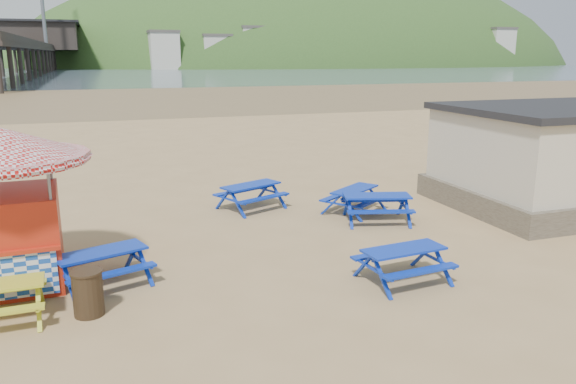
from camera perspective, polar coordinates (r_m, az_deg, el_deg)
name	(u,v)px	position (r m, az deg, el deg)	size (l,w,h in m)	color
ground	(257,249)	(13.98, -3.15, -5.80)	(400.00, 400.00, 0.00)	tan
wet_sand	(126,96)	(67.94, -16.12, 9.32)	(400.00, 400.00, 0.00)	olive
sea	(104,70)	(182.78, -18.22, 11.67)	(400.00, 400.00, 0.00)	#485A67
picnic_table_blue_a	(251,197)	(17.46, -3.77, -0.47)	(2.30, 2.11, 0.78)	#1338A1
picnic_table_blue_b	(377,208)	(16.29, 8.98, -1.64)	(2.23, 1.98, 0.79)	#1338A1
picnic_table_blue_c	(354,200)	(17.15, 6.76, -0.86)	(2.27, 2.19, 0.74)	#1338A1
picnic_table_blue_d	(102,268)	(12.35, -18.34, -7.35)	(2.17, 1.95, 0.75)	#1338A1
picnic_table_blue_e	(403,265)	(12.17, 11.62, -7.26)	(1.90, 1.59, 0.74)	#1338A1
litter_bin	(88,293)	(11.07, -19.67, -9.60)	(0.59, 0.59, 0.86)	#352A16
amenity_block	(567,156)	(19.86, 26.49, 3.32)	(7.40, 5.40, 3.15)	#665B4C
pier	(40,52)	(191.47, -23.91, 12.89)	(24.00, 220.00, 39.29)	black
headland_town	(309,87)	(260.21, 2.19, 10.58)	(264.00, 144.00, 108.00)	#2D4C1E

